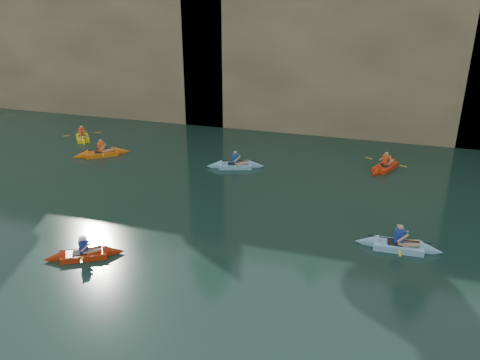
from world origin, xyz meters
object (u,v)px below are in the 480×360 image
(main_kayaker, at_px, (84,254))
(kayaker_red_far, at_px, (385,166))
(kayaker_orange, at_px, (102,153))
(kayaker_ltblue_near, at_px, (398,245))

(main_kayaker, xyz_separation_m, kayaker_red_far, (10.75, 13.42, 0.01))
(kayaker_orange, xyz_separation_m, kayaker_ltblue_near, (17.51, -6.26, 0.00))
(main_kayaker, relative_size, kayaker_red_far, 0.85)
(kayaker_ltblue_near, bearing_deg, main_kayaker, -160.85)
(kayaker_red_far, bearing_deg, kayaker_ltblue_near, -153.13)
(kayaker_orange, bearing_deg, kayaker_red_far, -28.15)
(main_kayaker, distance_m, kayaker_red_far, 17.20)
(main_kayaker, bearing_deg, kayaker_orange, 89.53)
(main_kayaker, height_order, kayaker_red_far, kayaker_red_far)
(main_kayaker, bearing_deg, kayaker_red_far, 21.05)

